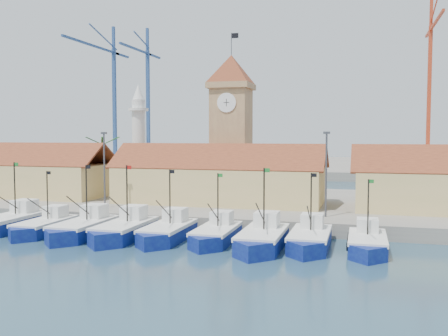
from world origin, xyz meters
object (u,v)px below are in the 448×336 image
(clock_tower, at_px, (231,122))
(minaret, at_px, (139,138))
(boat_0, at_px, (10,223))
(boat_4, at_px, (167,233))

(clock_tower, height_order, minaret, clock_tower)
(clock_tower, bearing_deg, boat_0, -128.97)
(boat_4, height_order, minaret, minaret)
(clock_tower, relative_size, minaret, 1.39)
(clock_tower, bearing_deg, minaret, 172.39)
(boat_4, bearing_deg, minaret, 120.21)
(boat_0, distance_m, boat_4, 18.05)
(boat_0, xyz_separation_m, boat_4, (18.05, -0.32, -0.05))
(boat_0, xyz_separation_m, minaret, (3.43, 24.79, 8.94))
(minaret, bearing_deg, boat_0, -97.88)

